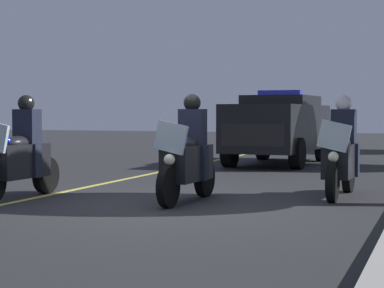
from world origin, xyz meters
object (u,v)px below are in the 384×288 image
object	(u,v)px
police_motorcycle_lead_right	(188,158)
police_suv	(279,126)
police_motorcycle_trailing	(341,156)
police_motorcycle_lead_left	(20,156)

from	to	relation	value
police_motorcycle_lead_right	police_suv	size ratio (longest dim) A/B	0.43
police_suv	police_motorcycle_trailing	bearing A→B (deg)	20.98
police_motorcycle_lead_left	police_motorcycle_trailing	bearing A→B (deg)	111.89
police_motorcycle_lead_left	police_motorcycle_trailing	world-z (taller)	same
police_suv	police_motorcycle_lead_right	bearing A→B (deg)	3.19
police_motorcycle_lead_right	police_suv	world-z (taller)	police_suv
police_motorcycle_lead_right	police_motorcycle_trailing	xyz separation A→B (m)	(-1.49, 2.20, 0.00)
police_motorcycle_lead_left	police_motorcycle_lead_right	xyz separation A→B (m)	(-0.51, 2.78, 0.00)
police_motorcycle_trailing	police_motorcycle_lead_left	bearing A→B (deg)	-68.11
police_motorcycle_lead_left	police_suv	size ratio (longest dim) A/B	0.43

